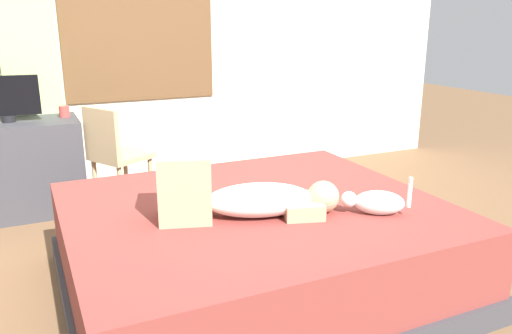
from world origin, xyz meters
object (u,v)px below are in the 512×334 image
at_px(cup, 64,111).
at_px(chair_by_desk, 114,152).
at_px(tv_monitor, 6,98).
at_px(desk, 22,168).
at_px(person_lying, 240,195).
at_px(bed, 255,247).
at_px(cat, 375,202).

distance_m(cup, chair_by_desk, 0.56).
relative_size(tv_monitor, chair_by_desk, 0.56).
bearing_deg(desk, person_lying, -62.68).
xyz_separation_m(tv_monitor, cup, (0.41, 0.04, -0.14)).
distance_m(bed, person_lying, 0.42).
relative_size(desk, cup, 10.11).
relative_size(person_lying, chair_by_desk, 1.09).
xyz_separation_m(desk, cup, (0.36, 0.04, 0.41)).
bearing_deg(cup, person_lying, -71.88).
relative_size(cat, desk, 0.34).
distance_m(desk, cup, 0.55).
relative_size(bed, tv_monitor, 4.30).
relative_size(bed, cat, 6.66).
distance_m(cat, cup, 2.65).
height_order(desk, chair_by_desk, chair_by_desk).
height_order(bed, tv_monitor, tv_monitor).
xyz_separation_m(bed, desk, (-1.16, 1.85, 0.12)).
relative_size(cat, cup, 3.49).
bearing_deg(tv_monitor, bed, -56.83).
bearing_deg(person_lying, chair_by_desk, 102.56).
bearing_deg(bed, cat, -38.25).
bearing_deg(cup, cat, -60.25).
xyz_separation_m(person_lying, desk, (-1.02, 1.98, -0.25)).
height_order(desk, tv_monitor, tv_monitor).
bearing_deg(tv_monitor, person_lying, -61.65).
xyz_separation_m(cat, chair_by_desk, (-1.01, 1.90, -0.07)).
distance_m(bed, cat, 0.72).
bearing_deg(cat, person_lying, 157.36).
relative_size(person_lying, cup, 10.48).
distance_m(tv_monitor, cup, 0.43).
height_order(cat, chair_by_desk, chair_by_desk).
height_order(person_lying, cup, person_lying).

